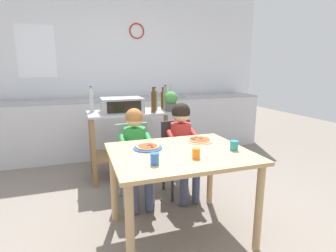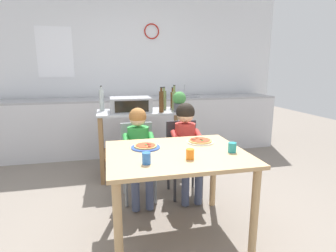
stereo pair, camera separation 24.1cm
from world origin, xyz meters
TOP-DOWN VIEW (x-y plane):
  - ground_plane at (0.00, 1.11)m, footprint 11.15×11.15m
  - back_wall_tiled at (-0.00, 2.85)m, footprint 5.21×0.14m
  - kitchen_counter at (0.00, 2.44)m, footprint 4.69×0.60m
  - kitchen_island_cart at (-0.10, 1.41)m, footprint 1.13×0.56m
  - toaster_oven at (-0.24, 1.39)m, footprint 0.51×0.38m
  - bottle_clear_vinegar at (0.13, 1.24)m, footprint 0.06×0.06m
  - bottle_tall_green_wine at (0.34, 1.40)m, footprint 0.06×0.06m
  - bottle_squat_spirits at (0.16, 1.38)m, footprint 0.05×0.05m
  - bottle_slim_sauce at (0.35, 1.55)m, footprint 0.06×0.06m
  - bottle_brown_beer at (-0.59, 1.54)m, footprint 0.06×0.06m
  - bottle_dark_olive_oil at (0.22, 1.48)m, footprint 0.07×0.07m
  - potted_herb_plant at (0.37, 1.26)m, footprint 0.17×0.17m
  - dining_table at (0.00, 0.00)m, footprint 1.11×0.91m
  - dining_chair_left at (-0.23, 0.76)m, footprint 0.36×0.36m
  - dining_chair_right at (0.28, 0.75)m, footprint 0.36×0.36m
  - child_in_green_shirt at (-0.23, 0.63)m, footprint 0.32×0.42m
  - child_in_red_shirt at (0.28, 0.63)m, footprint 0.32×0.42m
  - pizza_plate_blue_rimmed at (-0.23, 0.16)m, footprint 0.25×0.25m
  - pizza_plate_white at (0.28, 0.22)m, footprint 0.24×0.24m
  - drinking_cup_teal at (0.43, -0.11)m, footprint 0.07×0.07m
  - drinking_cup_blue at (-0.28, -0.22)m, footprint 0.06×0.06m
  - drinking_cup_orange at (0.05, -0.19)m, footprint 0.06×0.06m

SIDE VIEW (x-z plane):
  - ground_plane at x=0.00m, z-range 0.00..0.00m
  - kitchen_counter at x=0.00m, z-range -0.10..1.01m
  - dining_chair_left at x=-0.23m, z-range 0.07..0.89m
  - dining_chair_right at x=0.28m, z-range 0.07..0.89m
  - kitchen_island_cart at x=-0.10m, z-range 0.15..1.01m
  - dining_table at x=0.00m, z-range 0.26..1.00m
  - child_in_green_shirt at x=-0.23m, z-range 0.14..1.13m
  - child_in_red_shirt at x=0.28m, z-range 0.16..1.18m
  - pizza_plate_blue_rimmed at x=-0.23m, z-range 0.74..0.77m
  - pizza_plate_white at x=0.28m, z-range 0.74..0.77m
  - drinking_cup_orange at x=0.05m, z-range 0.74..0.82m
  - drinking_cup_teal at x=0.43m, z-range 0.74..0.82m
  - drinking_cup_blue at x=-0.28m, z-range 0.74..0.82m
  - toaster_oven at x=-0.24m, z-range 0.86..1.04m
  - bottle_squat_spirits at x=0.16m, z-range 0.83..1.13m
  - bottle_slim_sauce at x=0.35m, z-range 0.83..1.12m
  - bottle_dark_olive_oil at x=0.22m, z-range 0.84..1.14m
  - bottle_tall_green_wine at x=0.34m, z-range 0.83..1.15m
  - potted_herb_plant at x=0.37m, z-range 0.87..1.12m
  - bottle_clear_vinegar at x=0.13m, z-range 0.84..1.15m
  - bottle_brown_beer at x=-0.59m, z-range 0.84..1.16m
  - back_wall_tiled at x=0.00m, z-range 0.00..2.70m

